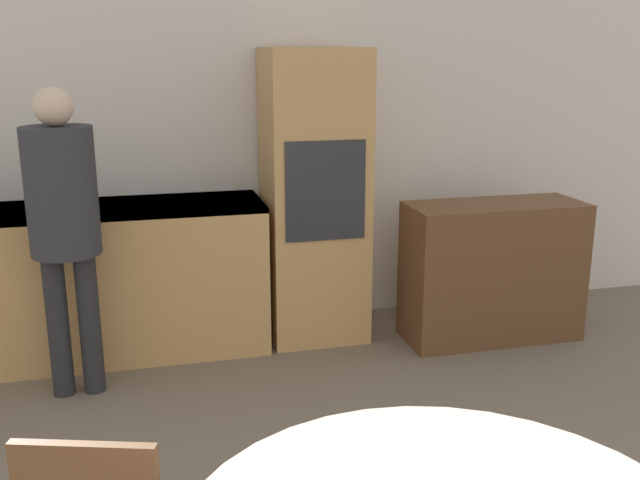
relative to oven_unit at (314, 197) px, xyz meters
name	(u,v)px	position (x,y,z in m)	size (l,w,h in m)	color
wall_back	(246,132)	(-0.37, 0.34, 0.38)	(6.56, 0.05, 2.60)	silver
kitchen_counter	(59,282)	(-1.57, -0.01, -0.44)	(2.46, 0.60, 0.93)	tan
oven_unit	(314,197)	(0.00, 0.00, 0.00)	(0.61, 0.59, 1.84)	tan
sideboard	(492,271)	(1.09, -0.35, -0.47)	(1.12, 0.45, 0.89)	brown
person_standing	(63,212)	(-1.45, -0.53, 0.10)	(0.36, 0.36, 1.65)	#262628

